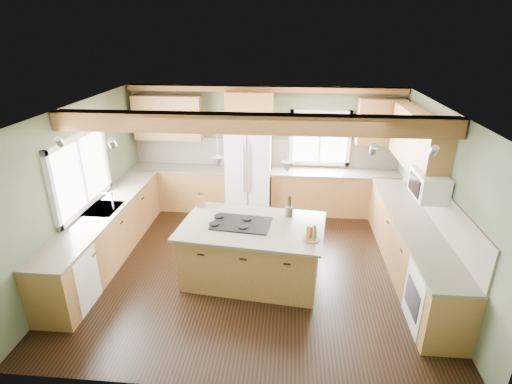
{
  "coord_description": "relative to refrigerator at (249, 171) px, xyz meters",
  "views": [
    {
      "loc": [
        0.53,
        -5.66,
        3.7
      ],
      "look_at": [
        0.01,
        0.3,
        1.2
      ],
      "focal_mm": 28.0,
      "sensor_mm": 36.0,
      "label": 1
    }
  ],
  "objects": [
    {
      "name": "floor",
      "position": [
        0.3,
        -2.12,
        -0.9
      ],
      "size": [
        5.6,
        5.6,
        0.0
      ],
      "primitive_type": "plane",
      "color": "black",
      "rests_on": "ground"
    },
    {
      "name": "ceiling",
      "position": [
        0.3,
        -2.12,
        1.7
      ],
      "size": [
        5.6,
        5.6,
        0.0
      ],
      "primitive_type": "plane",
      "rotation": [
        3.14,
        0.0,
        0.0
      ],
      "color": "silver",
      "rests_on": "wall_back"
    },
    {
      "name": "wall_back",
      "position": [
        0.3,
        0.38,
        0.4
      ],
      "size": [
        5.6,
        0.0,
        5.6
      ],
      "primitive_type": "plane",
      "rotation": [
        1.57,
        0.0,
        0.0
      ],
      "color": "#454F38",
      "rests_on": "ground"
    },
    {
      "name": "wall_left",
      "position": [
        -2.5,
        -2.12,
        0.4
      ],
      "size": [
        0.0,
        5.0,
        5.0
      ],
      "primitive_type": "plane",
      "rotation": [
        1.57,
        0.0,
        1.57
      ],
      "color": "#454F38",
      "rests_on": "ground"
    },
    {
      "name": "wall_right",
      "position": [
        3.1,
        -2.12,
        0.4
      ],
      "size": [
        0.0,
        5.0,
        5.0
      ],
      "primitive_type": "plane",
      "rotation": [
        1.57,
        0.0,
        -1.57
      ],
      "color": "#454F38",
      "rests_on": "ground"
    },
    {
      "name": "ceiling_beam",
      "position": [
        0.3,
        -2.44,
        1.57
      ],
      "size": [
        5.55,
        0.26,
        0.26
      ],
      "primitive_type": "cube",
      "color": "brown",
      "rests_on": "ceiling"
    },
    {
      "name": "soffit_trim",
      "position": [
        0.3,
        0.28,
        1.64
      ],
      "size": [
        5.55,
        0.2,
        0.1
      ],
      "primitive_type": "cube",
      "color": "brown",
      "rests_on": "ceiling"
    },
    {
      "name": "backsplash_back",
      "position": [
        0.3,
        0.36,
        0.31
      ],
      "size": [
        5.58,
        0.03,
        0.58
      ],
      "primitive_type": "cube",
      "color": "brown",
      "rests_on": "wall_back"
    },
    {
      "name": "backsplash_right",
      "position": [
        3.08,
        -2.07,
        0.31
      ],
      "size": [
        0.03,
        3.7,
        0.58
      ],
      "primitive_type": "cube",
      "color": "brown",
      "rests_on": "wall_right"
    },
    {
      "name": "base_cab_back_left",
      "position": [
        -1.49,
        0.08,
        -0.46
      ],
      "size": [
        2.02,
        0.6,
        0.88
      ],
      "primitive_type": "cube",
      "color": "brown",
      "rests_on": "floor"
    },
    {
      "name": "counter_back_left",
      "position": [
        -1.49,
        0.08,
        0.0
      ],
      "size": [
        2.06,
        0.64,
        0.04
      ],
      "primitive_type": "cube",
      "color": "#4E4639",
      "rests_on": "base_cab_back_left"
    },
    {
      "name": "base_cab_back_right",
      "position": [
        1.79,
        0.08,
        -0.46
      ],
      "size": [
        2.62,
        0.6,
        0.88
      ],
      "primitive_type": "cube",
      "color": "brown",
      "rests_on": "floor"
    },
    {
      "name": "counter_back_right",
      "position": [
        1.79,
        0.08,
        0.0
      ],
      "size": [
        2.66,
        0.64,
        0.04
      ],
      "primitive_type": "cube",
      "color": "#4E4639",
      "rests_on": "base_cab_back_right"
    },
    {
      "name": "base_cab_left",
      "position": [
        -2.2,
        -2.07,
        -0.46
      ],
      "size": [
        0.6,
        3.7,
        0.88
      ],
      "primitive_type": "cube",
      "color": "brown",
      "rests_on": "floor"
    },
    {
      "name": "counter_left",
      "position": [
        -2.2,
        -2.07,
        0.0
      ],
      "size": [
        0.64,
        3.74,
        0.04
      ],
      "primitive_type": "cube",
      "color": "#4E4639",
      "rests_on": "base_cab_left"
    },
    {
      "name": "base_cab_right",
      "position": [
        2.8,
        -2.07,
        -0.46
      ],
      "size": [
        0.6,
        3.7,
        0.88
      ],
      "primitive_type": "cube",
      "color": "brown",
      "rests_on": "floor"
    },
    {
      "name": "counter_right",
      "position": [
        2.8,
        -2.07,
        0.0
      ],
      "size": [
        0.64,
        3.74,
        0.04
      ],
      "primitive_type": "cube",
      "color": "#4E4639",
      "rests_on": "base_cab_right"
    },
    {
      "name": "upper_cab_back_left",
      "position": [
        -1.69,
        0.21,
        1.05
      ],
      "size": [
        1.4,
        0.35,
        0.9
      ],
      "primitive_type": "cube",
      "color": "brown",
      "rests_on": "wall_back"
    },
    {
      "name": "upper_cab_over_fridge",
      "position": [
        -0.0,
        0.21,
        1.25
      ],
      "size": [
        0.96,
        0.35,
        0.7
      ],
      "primitive_type": "cube",
      "color": "brown",
      "rests_on": "wall_back"
    },
    {
      "name": "upper_cab_right",
      "position": [
        2.92,
        -1.22,
        1.05
      ],
      "size": [
        0.35,
        2.2,
        0.9
      ],
      "primitive_type": "cube",
      "color": "brown",
      "rests_on": "wall_right"
    },
    {
      "name": "upper_cab_back_corner",
      "position": [
        2.6,
        0.21,
        1.05
      ],
      "size": [
        0.9,
        0.35,
        0.9
      ],
      "primitive_type": "cube",
      "color": "brown",
      "rests_on": "wall_back"
    },
    {
      "name": "window_left",
      "position": [
        -2.48,
        -2.07,
        0.65
      ],
      "size": [
        0.04,
        1.6,
        1.05
      ],
      "primitive_type": "cube",
      "color": "white",
      "rests_on": "wall_left"
    },
    {
      "name": "window_back",
      "position": [
        1.45,
        0.36,
        0.65
      ],
      "size": [
        1.1,
        0.04,
        1.0
      ],
      "primitive_type": "cube",
      "color": "white",
      "rests_on": "wall_back"
    },
    {
      "name": "sink",
      "position": [
        -2.2,
        -2.07,
        0.01
      ],
      "size": [
        0.5,
        0.65,
        0.03
      ],
      "primitive_type": "cube",
      "color": "#262628",
      "rests_on": "counter_left"
    },
    {
      "name": "faucet",
      "position": [
        -2.02,
        -2.07,
        0.15
      ],
      "size": [
        0.02,
        0.02,
        0.28
      ],
      "primitive_type": "cylinder",
      "color": "#B2B2B7",
      "rests_on": "sink"
    },
    {
      "name": "dishwasher",
      "position": [
        -2.19,
        -3.37,
        -0.47
      ],
      "size": [
        0.6,
        0.6,
        0.84
      ],
      "primitive_type": "cube",
      "color": "white",
      "rests_on": "floor"
    },
    {
      "name": "oven",
      "position": [
        2.79,
        -3.37,
        -0.47
      ],
      "size": [
        0.6,
        0.72,
        0.84
      ],
      "primitive_type": "cube",
      "color": "white",
      "rests_on": "floor"
    },
    {
      "name": "microwave",
      "position": [
        2.88,
        -2.17,
        0.65
      ],
      "size": [
        0.4,
        0.7,
        0.38
      ],
      "primitive_type": "cube",
      "color": "white",
      "rests_on": "wall_right"
    },
    {
      "name": "pendant_left",
      "position": [
        -0.19,
        -2.39,
        0.98
      ],
      "size": [
        0.18,
        0.18,
        0.16
      ],
      "primitive_type": "cone",
      "rotation": [
        3.14,
        0.0,
        0.0
      ],
      "color": "#B2B2B7",
      "rests_on": "ceiling"
    },
    {
      "name": "pendant_right",
      "position": [
        0.81,
        -2.5,
        0.98
      ],
      "size": [
        0.18,
        0.18,
        0.16
      ],
      "primitive_type": "cone",
      "rotation": [
        3.14,
        0.0,
        0.0
      ],
      "color": "#B2B2B7",
      "rests_on": "ceiling"
    },
    {
      "name": "refrigerator",
      "position": [
        0.0,
        0.0,
        0.0
      ],
      "size": [
        0.9,
        0.74,
        1.8
      ],
      "primitive_type": "cube",
      "color": "white",
      "rests_on": "floor"
    },
    {
      "name": "island",
      "position": [
        0.31,
        -2.44,
        -0.46
      ],
      "size": [
        2.14,
        1.45,
        0.88
      ],
      "primitive_type": "cube",
      "rotation": [
        0.0,
        0.0,
        -0.11
      ],
      "color": "olive",
      "rests_on": "floor"
    },
    {
      "name": "island_top",
      "position": [
        0.31,
        -2.44,
        0.0
      ],
      "size": [
        2.29,
        1.6,
        0.04
      ],
      "primitive_type": "cube",
      "rotation": [
        0.0,
        0.0,
        -0.11
      ],
      "color": "#4E4639",
      "rests_on": "island"
    },
    {
      "name": "cooktop",
      "position": [
        0.14,
        -2.43,
        0.03
      ],
      "size": [
        0.93,
        0.68,
        0.02
      ],
      "primitive_type": "cube",
      "rotation": [
        0.0,
        0.0,
        -0.11
      ],
      "color": "black",
      "rests_on": "island_top"
    },
    {
      "name": "knife_block",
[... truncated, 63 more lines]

